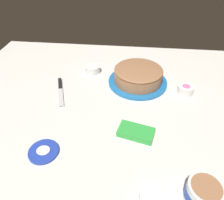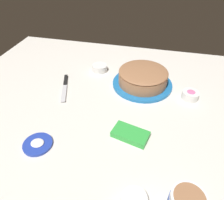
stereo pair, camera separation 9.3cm
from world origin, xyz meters
name	(u,v)px [view 1 (the left image)]	position (x,y,z in m)	size (l,w,h in m)	color
ground_plane	(95,121)	(0.00, 0.00, 0.00)	(1.54, 1.54, 0.00)	silver
frosted_cake	(138,76)	(-0.18, -0.31, 0.04)	(0.32, 0.32, 0.09)	#1E6BB2
frosting_tub	(203,193)	(-0.38, 0.30, 0.04)	(0.11, 0.11, 0.07)	white
frosting_tub_lid	(44,151)	(0.16, 0.18, 0.01)	(0.11, 0.11, 0.02)	#233DAD
spreading_knife	(60,89)	(0.22, -0.21, 0.01)	(0.10, 0.23, 0.01)	silver
sprinkle_bowl_rainbow	(152,196)	(-0.23, 0.32, 0.02)	(0.08, 0.08, 0.03)	white
sprinkle_bowl_pink	(186,89)	(-0.42, -0.25, 0.02)	(0.08, 0.08, 0.04)	white
sprinkle_bowl_orange	(93,69)	(0.08, -0.40, 0.02)	(0.09, 0.09, 0.04)	white
candy_box_lower	(136,132)	(-0.18, 0.06, 0.01)	(0.14, 0.08, 0.03)	green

